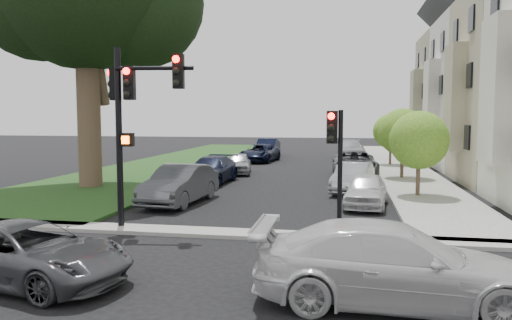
% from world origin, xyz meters
% --- Properties ---
extents(ground, '(140.00, 140.00, 0.00)m').
position_xyz_m(ground, '(0.00, 0.00, 0.00)').
color(ground, black).
rests_on(ground, ground).
extents(grass_strip, '(8.00, 44.00, 0.12)m').
position_xyz_m(grass_strip, '(-9.00, 24.00, 0.06)').
color(grass_strip, '#1F3C15').
rests_on(grass_strip, ground).
extents(sidewalk_right, '(3.50, 44.00, 0.12)m').
position_xyz_m(sidewalk_right, '(6.75, 24.00, 0.06)').
color(sidewalk_right, gray).
rests_on(sidewalk_right, ground).
extents(sidewalk_cross, '(60.00, 1.00, 0.12)m').
position_xyz_m(sidewalk_cross, '(0.00, 2.00, 0.06)').
color(sidewalk_cross, gray).
rests_on(sidewalk_cross, ground).
extents(house_c, '(7.70, 7.55, 15.97)m').
position_xyz_m(house_c, '(12.45, 23.00, 6.93)').
color(house_c, beige).
rests_on(house_c, ground).
extents(house_d, '(7.70, 7.55, 15.97)m').
position_xyz_m(house_d, '(12.45, 30.50, 6.93)').
color(house_d, '#A09C86').
rests_on(house_d, ground).
extents(small_tree_a, '(2.52, 2.52, 3.78)m').
position_xyz_m(small_tree_a, '(6.20, 10.10, 2.51)').
color(small_tree_a, brown).
rests_on(small_tree_a, ground).
extents(small_tree_b, '(2.65, 2.65, 3.98)m').
position_xyz_m(small_tree_b, '(6.20, 16.52, 2.65)').
color(small_tree_b, brown).
rests_on(small_tree_b, ground).
extents(small_tree_c, '(2.47, 2.47, 3.71)m').
position_xyz_m(small_tree_c, '(6.20, 24.19, 2.47)').
color(small_tree_c, brown).
rests_on(small_tree_c, ground).
extents(traffic_signal_main, '(2.76, 0.72, 5.63)m').
position_xyz_m(traffic_signal_main, '(-3.36, 2.24, 3.89)').
color(traffic_signal_main, black).
rests_on(traffic_signal_main, ground).
extents(traffic_signal_secondary, '(0.49, 0.39, 3.72)m').
position_xyz_m(traffic_signal_secondary, '(2.83, 2.19, 2.59)').
color(traffic_signal_secondary, black).
rests_on(traffic_signal_secondary, ground).
extents(car_cross_near, '(4.95, 2.98, 1.29)m').
position_xyz_m(car_cross_near, '(-3.50, -2.89, 0.64)').
color(car_cross_near, '#3F4247').
rests_on(car_cross_near, ground).
extents(car_cross_far, '(5.31, 2.18, 1.54)m').
position_xyz_m(car_cross_far, '(4.05, -2.74, 0.77)').
color(car_cross_far, silver).
rests_on(car_cross_far, ground).
extents(car_parked_0, '(1.94, 3.97, 1.30)m').
position_xyz_m(car_parked_0, '(3.91, 7.58, 0.65)').
color(car_parked_0, silver).
rests_on(car_parked_0, ground).
extents(car_parked_1, '(2.18, 4.34, 1.37)m').
position_xyz_m(car_parked_1, '(3.46, 11.24, 0.68)').
color(car_parked_1, '#999BA0').
rests_on(car_parked_1, ground).
extents(car_parked_2, '(2.69, 5.56, 1.53)m').
position_xyz_m(car_parked_2, '(3.62, 17.48, 0.76)').
color(car_parked_2, '#3F4247').
rests_on(car_parked_2, ground).
extents(car_parked_4, '(2.25, 5.26, 1.51)m').
position_xyz_m(car_parked_4, '(3.50, 30.66, 0.76)').
color(car_parked_4, '#999BA0').
rests_on(car_parked_4, ground).
extents(car_parked_5, '(2.08, 4.89, 1.57)m').
position_xyz_m(car_parked_5, '(-3.48, 6.92, 0.78)').
color(car_parked_5, '#3F4247').
rests_on(car_parked_5, ground).
extents(car_parked_6, '(2.18, 4.94, 1.41)m').
position_xyz_m(car_parked_6, '(-3.88, 13.10, 0.71)').
color(car_parked_6, black).
rests_on(car_parked_6, ground).
extents(car_parked_7, '(2.14, 3.99, 1.29)m').
position_xyz_m(car_parked_7, '(-3.41, 17.64, 0.65)').
color(car_parked_7, '#999BA0').
rests_on(car_parked_7, ground).
extents(car_parked_8, '(2.81, 5.15, 1.37)m').
position_xyz_m(car_parked_8, '(-3.48, 25.80, 0.69)').
color(car_parked_8, black).
rests_on(car_parked_8, ground).
extents(car_parked_9, '(1.69, 4.77, 1.57)m').
position_xyz_m(car_parked_9, '(-3.71, 31.04, 0.78)').
color(car_parked_9, black).
rests_on(car_parked_9, ground).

